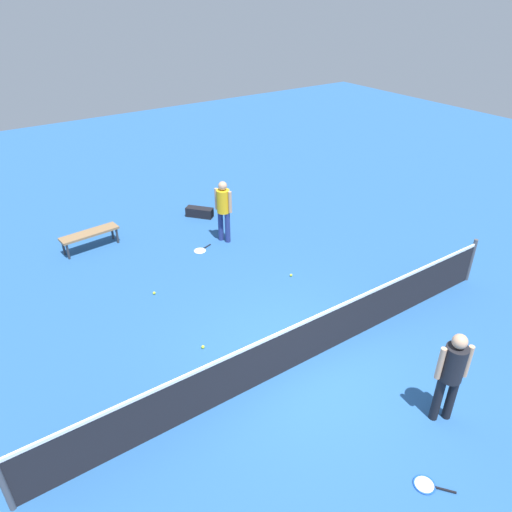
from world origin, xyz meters
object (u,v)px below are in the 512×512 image
Objects in this scene: tennis_ball_by_net at (291,275)px; tennis_ball_stray_left at (203,347)px; tennis_racket_far_player at (426,485)px; equipment_bag at (201,212)px; tennis_ball_midcourt at (367,298)px; player_near_side at (223,207)px; tennis_ball_baseline at (218,372)px; tennis_racket_near_player at (201,250)px; tennis_ball_near_player at (154,293)px; courtside_bench at (90,234)px; player_far_side at (452,371)px.

tennis_ball_by_net is 1.00× the size of tennis_ball_stray_left.
tennis_ball_by_net is at bearing -108.55° from tennis_racket_far_player.
tennis_ball_stray_left is 5.92m from equipment_bag.
tennis_ball_midcourt and tennis_ball_stray_left have the same top height.
player_near_side is 5.14m from tennis_ball_baseline.
tennis_racket_near_player is 2.16m from tennis_ball_near_player.
tennis_ball_by_net is at bearing -64.60° from tennis_ball_midcourt.
tennis_ball_midcourt is at bearing 115.40° from tennis_ball_by_net.
player_far_side is at bearing 107.99° from courtside_bench.
player_near_side is 2.66m from tennis_ball_by_net.
tennis_ball_by_net is 1.89m from tennis_ball_midcourt.
tennis_ball_baseline is (2.45, -2.90, -0.98)m from player_far_side.
tennis_ball_by_net is (-0.64, -4.71, -0.98)m from player_far_side.
tennis_racket_far_player is 0.71× the size of equipment_bag.
tennis_ball_baseline is at bearing 30.42° from tennis_ball_by_net.
courtside_bench reaches higher than tennis_ball_baseline.
courtside_bench is (4.29, -5.75, 0.38)m from tennis_ball_midcourt.
player_near_side is at bearing 152.71° from courtside_bench.
player_far_side is 25.76× the size of tennis_ball_stray_left.
tennis_racket_near_player is 1.07× the size of tennis_racket_far_player.
tennis_ball_by_net is at bearing 158.99° from tennis_ball_near_player.
courtside_bench is at bearing -53.28° from tennis_ball_midcourt.
tennis_racket_far_player is (0.62, 7.70, 0.00)m from tennis_racket_near_player.
tennis_ball_baseline is (1.90, 4.13, 0.02)m from tennis_racket_near_player.
equipment_bag is (-3.31, -0.09, -0.28)m from courtside_bench.
player_far_side is at bearing 87.89° from player_near_side.
tennis_ball_midcourt is at bearing 126.72° from courtside_bench.
equipment_bag is (0.17, -4.14, 0.11)m from tennis_ball_by_net.
tennis_racket_near_player is 4.55m from tennis_ball_baseline.
tennis_ball_stray_left is (1.80, 3.38, 0.02)m from tennis_racket_near_player.
tennis_ball_by_net is 1.00× the size of tennis_ball_midcourt.
player_far_side reaches higher than tennis_racket_near_player.
courtside_bench is at bearing 1.54° from equipment_bag.
tennis_racket_near_player is (0.81, 0.13, -1.00)m from player_near_side.
player_near_side is at bearing -126.69° from tennis_ball_stray_left.
player_far_side is at bearing 94.47° from tennis_racket_near_player.
tennis_racket_near_player and tennis_racket_far_player have the same top height.
tennis_ball_midcourt is 0.08× the size of equipment_bag.
tennis_ball_near_player reaches higher than tennis_racket_near_player.
tennis_racket_far_player is at bearing 79.62° from player_near_side.
tennis_ball_near_player is 1.00× the size of tennis_ball_by_net.
courtside_bench reaches higher than equipment_bag.
tennis_ball_midcourt is at bearing 143.14° from tennis_ball_near_player.
player_near_side is at bearing -170.92° from tennis_racket_near_player.
tennis_ball_near_player is at bearing -79.59° from tennis_racket_far_player.
tennis_ball_midcourt is at bearing -115.71° from player_far_side.
courtside_bench is at bearing -49.30° from tennis_ball_by_net.
equipment_bag reaches higher than tennis_ball_baseline.
player_near_side is 1.00× the size of player_far_side.
tennis_racket_near_player is at bearing -85.53° from player_far_side.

